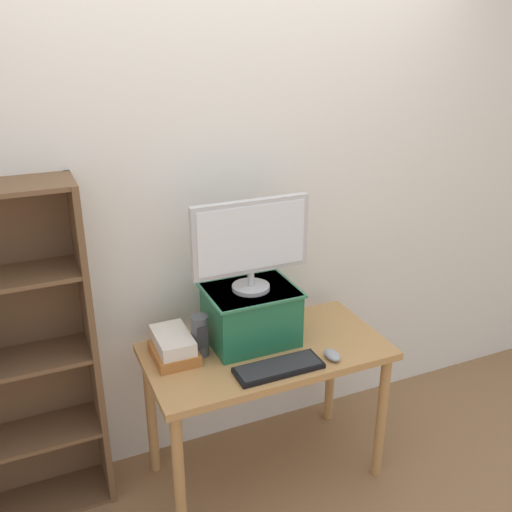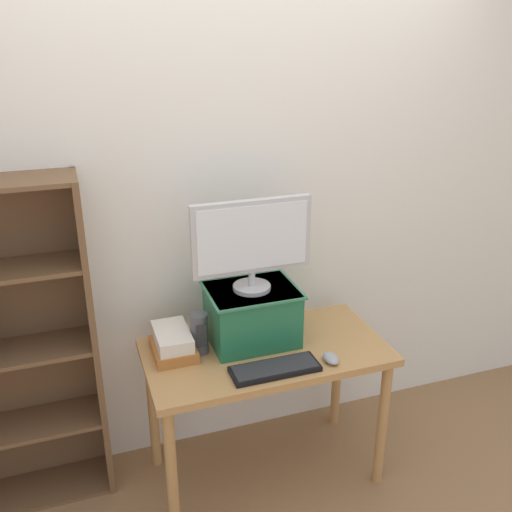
{
  "view_description": "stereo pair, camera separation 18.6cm",
  "coord_description": "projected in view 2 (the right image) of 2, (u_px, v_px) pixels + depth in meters",
  "views": [
    {
      "loc": [
        -0.97,
        -2.09,
        2.15
      ],
      "look_at": [
        -0.03,
        0.04,
        1.19
      ],
      "focal_mm": 40.0,
      "sensor_mm": 36.0,
      "label": 1
    },
    {
      "loc": [
        -0.8,
        -2.16,
        2.15
      ],
      "look_at": [
        -0.03,
        0.04,
        1.19
      ],
      "focal_mm": 40.0,
      "sensor_mm": 36.0,
      "label": 2
    }
  ],
  "objects": [
    {
      "name": "ground_plane",
      "position": [
        265.0,
        471.0,
        2.95
      ],
      "size": [
        12.0,
        12.0,
        0.0
      ],
      "primitive_type": "plane",
      "color": "olive"
    },
    {
      "name": "computer_monitor",
      "position": [
        252.0,
        241.0,
        2.55
      ],
      "size": [
        0.56,
        0.18,
        0.43
      ],
      "color": "#B7B7BA",
      "rests_on": "riser_box"
    },
    {
      "name": "riser_box",
      "position": [
        252.0,
        314.0,
        2.69
      ],
      "size": [
        0.42,
        0.33,
        0.27
      ],
      "color": "#1E6642",
      "rests_on": "desk"
    },
    {
      "name": "desk_speaker",
      "position": [
        199.0,
        333.0,
        2.61
      ],
      "size": [
        0.08,
        0.08,
        0.2
      ],
      "color": "#4C4C51",
      "rests_on": "desk"
    },
    {
      "name": "back_wall",
      "position": [
        238.0,
        208.0,
        2.82
      ],
      "size": [
        7.0,
        0.08,
        2.6
      ],
      "color": "silver",
      "rests_on": "ground_plane"
    },
    {
      "name": "keyboard",
      "position": [
        275.0,
        369.0,
        2.49
      ],
      "size": [
        0.39,
        0.14,
        0.02
      ],
      "color": "black",
      "rests_on": "desk"
    },
    {
      "name": "book_stack",
      "position": [
        173.0,
        343.0,
        2.61
      ],
      "size": [
        0.19,
        0.26,
        0.12
      ],
      "color": "#AD662D",
      "rests_on": "desk"
    },
    {
      "name": "computer_mouse",
      "position": [
        331.0,
        358.0,
        2.56
      ],
      "size": [
        0.06,
        0.1,
        0.04
      ],
      "color": "#99999E",
      "rests_on": "desk"
    },
    {
      "name": "desk",
      "position": [
        266.0,
        367.0,
        2.71
      ],
      "size": [
        1.13,
        0.59,
        0.73
      ],
      "color": "#B7844C",
      "rests_on": "ground_plane"
    }
  ]
}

